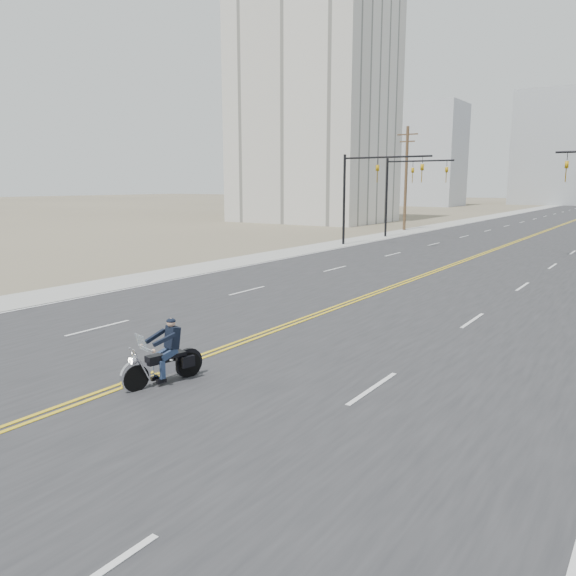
% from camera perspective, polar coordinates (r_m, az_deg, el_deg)
% --- Properties ---
extents(ground_plane, '(400.00, 400.00, 0.00)m').
position_cam_1_polar(ground_plane, '(13.58, -19.24, -10.46)').
color(ground_plane, '#776D56').
rests_on(ground_plane, ground).
extents(road, '(20.00, 200.00, 0.01)m').
position_cam_1_polar(road, '(78.26, 26.57, 5.94)').
color(road, '#303033').
rests_on(road, ground).
extents(sidewalk_left, '(3.00, 200.00, 0.01)m').
position_cam_1_polar(sidewalk_left, '(80.59, 18.41, 6.61)').
color(sidewalk_left, '#A5A5A0').
rests_on(sidewalk_left, ground).
extents(traffic_mast_left, '(7.10, 0.26, 7.00)m').
position_cam_1_polar(traffic_mast_left, '(43.91, 8.11, 10.67)').
color(traffic_mast_left, black).
rests_on(traffic_mast_left, ground).
extents(traffic_mast_far, '(6.10, 0.26, 7.00)m').
position_cam_1_polar(traffic_mast_far, '(51.34, 11.76, 10.45)').
color(traffic_mast_far, black).
rests_on(traffic_mast_far, ground).
extents(utility_pole_left, '(2.20, 0.30, 10.50)m').
position_cam_1_polar(utility_pole_left, '(59.95, 11.90, 11.00)').
color(utility_pole_left, brown).
rests_on(utility_pole_left, ground).
extents(apartment_block, '(18.00, 14.00, 30.00)m').
position_cam_1_polar(apartment_block, '(73.98, 2.63, 18.47)').
color(apartment_block, silver).
rests_on(apartment_block, ground).
extents(haze_bldg_a, '(14.00, 12.00, 22.00)m').
position_cam_1_polar(haze_bldg_a, '(130.71, 14.10, 12.94)').
color(haze_bldg_a, '#B7BCC6').
rests_on(haze_bldg_a, ground).
extents(haze_bldg_d, '(20.00, 15.00, 26.00)m').
position_cam_1_polar(haze_bldg_d, '(149.34, 26.09, 12.63)').
color(haze_bldg_d, '#ADB2B7').
rests_on(haze_bldg_d, ground).
extents(haze_bldg_f, '(12.00, 12.00, 16.00)m').
position_cam_1_polar(haze_bldg_f, '(150.13, 10.58, 11.57)').
color(haze_bldg_f, '#ADB2B7').
rests_on(haze_bldg_f, ground).
extents(motorcyclist, '(1.30, 2.16, 1.58)m').
position_cam_1_polar(motorcyclist, '(13.74, -12.65, -6.39)').
color(motorcyclist, black).
rests_on(motorcyclist, ground).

